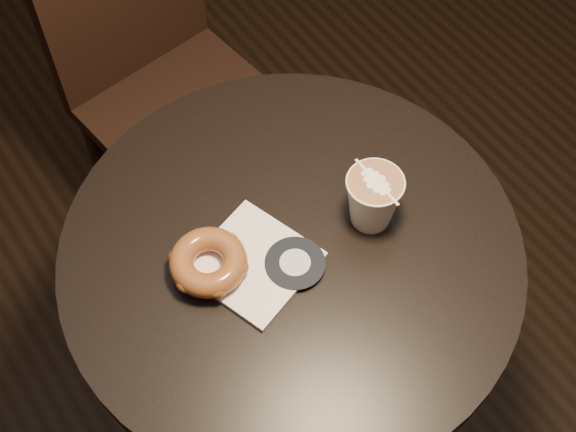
{
  "coord_description": "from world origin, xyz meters",
  "views": [
    {
      "loc": [
        -0.35,
        -0.5,
        1.78
      ],
      "look_at": [
        0.01,
        0.03,
        0.79
      ],
      "focal_mm": 50.0,
      "sensor_mm": 36.0,
      "label": 1
    }
  ],
  "objects_px": {
    "doughnut": "(208,262)",
    "pastry_bag": "(254,263)",
    "latte_cup": "(373,200)",
    "chair": "(154,56)",
    "cafe_table": "(291,306)"
  },
  "relations": [
    {
      "from": "cafe_table",
      "to": "doughnut",
      "type": "bearing_deg",
      "value": 163.51
    },
    {
      "from": "pastry_bag",
      "to": "latte_cup",
      "type": "distance_m",
      "value": 0.2
    },
    {
      "from": "chair",
      "to": "cafe_table",
      "type": "bearing_deg",
      "value": -105.86
    },
    {
      "from": "cafe_table",
      "to": "pastry_bag",
      "type": "height_order",
      "value": "pastry_bag"
    },
    {
      "from": "chair",
      "to": "pastry_bag",
      "type": "xyz_separation_m",
      "value": [
        -0.17,
        -0.65,
        0.22
      ]
    },
    {
      "from": "doughnut",
      "to": "pastry_bag",
      "type": "bearing_deg",
      "value": -25.54
    },
    {
      "from": "doughnut",
      "to": "latte_cup",
      "type": "xyz_separation_m",
      "value": [
        0.25,
        -0.06,
        0.02
      ]
    },
    {
      "from": "pastry_bag",
      "to": "doughnut",
      "type": "height_order",
      "value": "doughnut"
    },
    {
      "from": "chair",
      "to": "pastry_bag",
      "type": "relative_size",
      "value": 6.11
    },
    {
      "from": "pastry_bag",
      "to": "cafe_table",
      "type": "bearing_deg",
      "value": -24.9
    },
    {
      "from": "doughnut",
      "to": "latte_cup",
      "type": "distance_m",
      "value": 0.26
    },
    {
      "from": "pastry_bag",
      "to": "latte_cup",
      "type": "height_order",
      "value": "latte_cup"
    },
    {
      "from": "cafe_table",
      "to": "latte_cup",
      "type": "height_order",
      "value": "latte_cup"
    },
    {
      "from": "cafe_table",
      "to": "latte_cup",
      "type": "relative_size",
      "value": 7.78
    },
    {
      "from": "pastry_bag",
      "to": "doughnut",
      "type": "bearing_deg",
      "value": 136.62
    }
  ]
}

